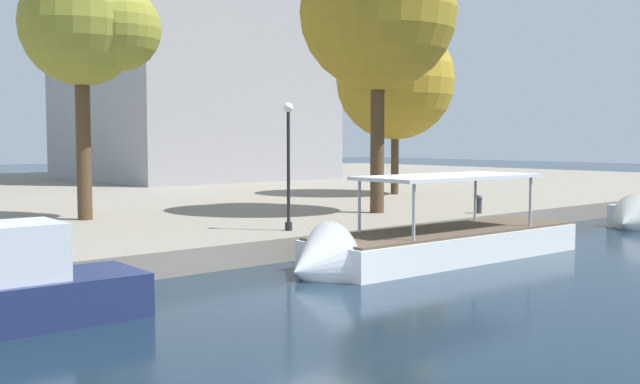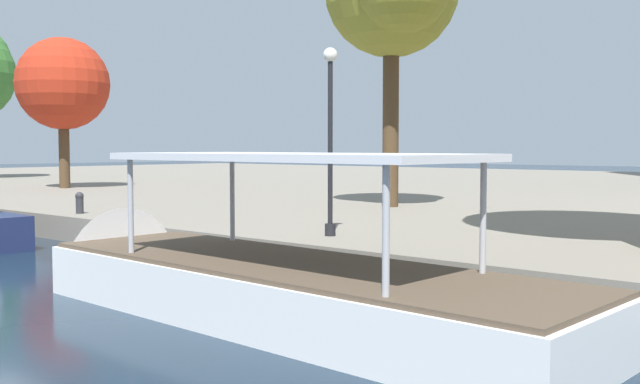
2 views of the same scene
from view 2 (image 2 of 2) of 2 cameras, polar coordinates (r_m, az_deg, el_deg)
The scene contains 5 objects.
dock_promenade at distance 42.78m, azimuth 19.01°, elevation -0.14°, with size 120.00×55.00×0.79m, color gray.
tour_boat_2 at distance 13.34m, azimuth -5.49°, elevation -7.49°, with size 11.97×3.40×3.93m.
mooring_bollard_1 at distance 25.31m, azimuth -18.11°, elevation -0.74°, with size 0.27×0.27×0.71m.
lamp_post at distance 17.94m, azimuth 0.80°, elevation 4.74°, with size 0.35×0.35×4.57m.
tree_1 at distance 41.53m, azimuth -19.18°, elevation 8.03°, with size 4.86×4.86×7.95m.
Camera 2 is at (15.80, -7.04, 2.96)m, focal length 41.34 mm.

